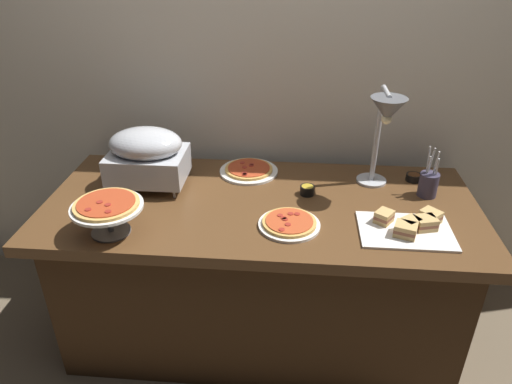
% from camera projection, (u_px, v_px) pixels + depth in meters
% --- Properties ---
extents(ground_plane, '(8.00, 8.00, 0.00)m').
position_uv_depth(ground_plane, '(260.00, 328.00, 2.44)').
color(ground_plane, brown).
extents(back_wall, '(4.40, 0.04, 2.40)m').
position_uv_depth(back_wall, '(269.00, 73.00, 2.29)').
color(back_wall, beige).
rests_on(back_wall, ground_plane).
extents(buffet_table, '(1.90, 0.84, 0.76)m').
position_uv_depth(buffet_table, '(260.00, 269.00, 2.25)').
color(buffet_table, brown).
rests_on(buffet_table, ground_plane).
extents(chafing_dish, '(0.35, 0.26, 0.28)m').
position_uv_depth(chafing_dish, '(147.00, 155.00, 2.13)').
color(chafing_dish, '#B7BABF').
rests_on(chafing_dish, buffet_table).
extents(heat_lamp, '(0.15, 0.30, 0.47)m').
position_uv_depth(heat_lamp, '(385.00, 119.00, 1.95)').
color(heat_lamp, '#B7BABF').
rests_on(heat_lamp, buffet_table).
extents(pizza_plate_front, '(0.25, 0.25, 0.03)m').
position_uv_depth(pizza_plate_front, '(289.00, 223.00, 1.89)').
color(pizza_plate_front, white).
rests_on(pizza_plate_front, buffet_table).
extents(pizza_plate_center, '(0.29, 0.29, 0.03)m').
position_uv_depth(pizza_plate_center, '(249.00, 170.00, 2.31)').
color(pizza_plate_center, white).
rests_on(pizza_plate_center, buffet_table).
extents(pizza_plate_raised_stand, '(0.28, 0.28, 0.14)m').
position_uv_depth(pizza_plate_raised_stand, '(107.00, 208.00, 1.81)').
color(pizza_plate_raised_stand, '#595B60').
rests_on(pizza_plate_raised_stand, buffet_table).
extents(sandwich_platter, '(0.36, 0.26, 0.06)m').
position_uv_depth(sandwich_platter, '(409.00, 226.00, 1.86)').
color(sandwich_platter, white).
rests_on(sandwich_platter, buffet_table).
extents(sauce_cup_near, '(0.07, 0.07, 0.04)m').
position_uv_depth(sauce_cup_near, '(307.00, 190.00, 2.12)').
color(sauce_cup_near, black).
rests_on(sauce_cup_near, buffet_table).
extents(sauce_cup_far, '(0.07, 0.07, 0.03)m').
position_uv_depth(sauce_cup_far, '(413.00, 177.00, 2.24)').
color(sauce_cup_far, black).
rests_on(sauce_cup_far, buffet_table).
extents(utensil_holder, '(0.08, 0.08, 0.23)m').
position_uv_depth(utensil_holder, '(428.00, 184.00, 2.09)').
color(utensil_holder, '#383347').
rests_on(utensil_holder, buffet_table).
extents(serving_spatula, '(0.11, 0.17, 0.01)m').
position_uv_depth(serving_spatula, '(95.00, 200.00, 2.08)').
color(serving_spatula, '#B7BABF').
rests_on(serving_spatula, buffet_table).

